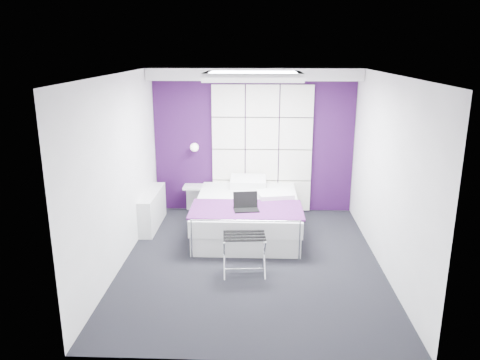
{
  "coord_description": "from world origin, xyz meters",
  "views": [
    {
      "loc": [
        0.08,
        -6.08,
        2.94
      ],
      "look_at": [
        -0.17,
        0.35,
        1.1
      ],
      "focal_mm": 35.0,
      "sensor_mm": 36.0,
      "label": 1
    }
  ],
  "objects_px": {
    "bed": "(247,214)",
    "wall_lamp": "(195,147)",
    "radiator": "(152,209)",
    "luggage_rack": "(244,254)",
    "nightstand": "(195,187)",
    "laptop": "(246,205)"
  },
  "relations": [
    {
      "from": "bed",
      "to": "luggage_rack",
      "type": "xyz_separation_m",
      "value": [
        -0.0,
        -1.47,
        -0.03
      ]
    },
    {
      "from": "radiator",
      "to": "laptop",
      "type": "xyz_separation_m",
      "value": [
        1.6,
        -0.72,
        0.34
      ]
    },
    {
      "from": "luggage_rack",
      "to": "nightstand",
      "type": "bearing_deg",
      "value": 108.19
    },
    {
      "from": "wall_lamp",
      "to": "laptop",
      "type": "height_order",
      "value": "wall_lamp"
    },
    {
      "from": "nightstand",
      "to": "luggage_rack",
      "type": "relative_size",
      "value": 0.72
    },
    {
      "from": "radiator",
      "to": "bed",
      "type": "bearing_deg",
      "value": -6.58
    },
    {
      "from": "radiator",
      "to": "luggage_rack",
      "type": "bearing_deg",
      "value": -46.04
    },
    {
      "from": "bed",
      "to": "luggage_rack",
      "type": "relative_size",
      "value": 3.71
    },
    {
      "from": "bed",
      "to": "laptop",
      "type": "xyz_separation_m",
      "value": [
        -0.0,
        -0.54,
        0.34
      ]
    },
    {
      "from": "bed",
      "to": "wall_lamp",
      "type": "bearing_deg",
      "value": 135.54
    },
    {
      "from": "wall_lamp",
      "to": "luggage_rack",
      "type": "height_order",
      "value": "wall_lamp"
    },
    {
      "from": "radiator",
      "to": "laptop",
      "type": "bearing_deg",
      "value": -24.25
    },
    {
      "from": "laptop",
      "to": "wall_lamp",
      "type": "bearing_deg",
      "value": 113.66
    },
    {
      "from": "luggage_rack",
      "to": "wall_lamp",
      "type": "bearing_deg",
      "value": 107.52
    },
    {
      "from": "nightstand",
      "to": "laptop",
      "type": "distance_m",
      "value": 1.75
    },
    {
      "from": "nightstand",
      "to": "luggage_rack",
      "type": "distance_m",
      "value": 2.58
    },
    {
      "from": "wall_lamp",
      "to": "laptop",
      "type": "bearing_deg",
      "value": -56.99
    },
    {
      "from": "radiator",
      "to": "bed",
      "type": "relative_size",
      "value": 0.58
    },
    {
      "from": "wall_lamp",
      "to": "radiator",
      "type": "relative_size",
      "value": 0.12
    },
    {
      "from": "nightstand",
      "to": "radiator",
      "type": "bearing_deg",
      "value": -130.89
    },
    {
      "from": "wall_lamp",
      "to": "nightstand",
      "type": "bearing_deg",
      "value": -112.53
    },
    {
      "from": "bed",
      "to": "luggage_rack",
      "type": "bearing_deg",
      "value": -90.09
    }
  ]
}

